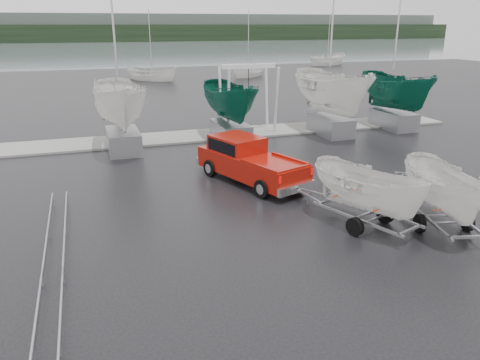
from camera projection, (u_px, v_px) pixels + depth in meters
ground_plane at (327, 213)px, 16.57m from camera, size 120.00×120.00×0.00m
lake at (114, 53)px, 106.48m from camera, size 300.00×300.00×0.00m
dock at (223, 134)px, 28.25m from camera, size 30.00×3.00×0.12m
treeline at (99, 33)px, 168.45m from camera, size 300.00×8.00×6.00m
far_hill at (98, 27)px, 175.01m from camera, size 300.00×6.00×10.00m
pickup_truck at (247, 159)px, 19.77m from camera, size 3.58×5.74×1.81m
trailer_hitched at (372, 150)px, 14.63m from camera, size 2.33×3.79×4.82m
trailer_parked at (451, 149)px, 14.48m from camera, size 2.06×3.78×4.96m
boat_hoist at (248, 89)px, 27.90m from camera, size 3.30×2.18×4.12m
keelboat_0 at (118, 71)px, 23.34m from camera, size 2.60×3.20×10.77m
keelboat_1 at (230, 76)px, 25.46m from camera, size 2.31×3.20×7.24m
keelboat_2 at (335, 59)px, 26.90m from camera, size 2.80×3.20×10.98m
keelboat_3 at (399, 66)px, 28.75m from camera, size 2.47×3.20×10.64m
mast_rack_0 at (57, 226)px, 14.65m from camera, size 0.56×6.50×0.06m
mast_rack_1 at (46, 345)px, 9.26m from camera, size 0.56×6.50×0.06m
moored_boat_1 at (152, 80)px, 55.26m from camera, size 3.83×3.83×11.55m
moored_boat_2 at (248, 77)px, 58.85m from camera, size 3.51×3.50×11.27m
moored_boat_3 at (327, 65)px, 74.97m from camera, size 3.50×3.45×11.69m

